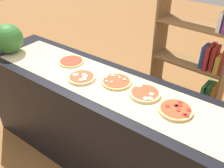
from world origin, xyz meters
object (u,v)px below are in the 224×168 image
(pizza_plain_0, at_px, (71,61))
(pizza_pepperoni_4, at_px, (176,110))
(pizza_mozzarella_1, at_px, (82,77))
(bookshelf, at_px, (197,73))
(pizza_mozzarella_3, at_px, (145,93))
(pizza_mushroom_2, at_px, (116,81))
(watermelon, at_px, (8,39))

(pizza_plain_0, relative_size, pizza_pepperoni_4, 0.97)
(pizza_plain_0, xyz_separation_m, pizza_mozzarella_1, (0.27, -0.15, 0.00))
(pizza_mozzarella_1, relative_size, bookshelf, 0.14)
(pizza_mozzarella_3, distance_m, bookshelf, 0.94)
(pizza_pepperoni_4, bearing_deg, pizza_plain_0, 175.54)
(pizza_mozzarella_3, relative_size, pizza_pepperoni_4, 0.99)
(pizza_mozzarella_1, bearing_deg, pizza_mozzarella_3, 11.94)
(pizza_pepperoni_4, bearing_deg, pizza_mushroom_2, 174.74)
(pizza_pepperoni_4, height_order, bookshelf, bookshelf)
(watermelon, xyz_separation_m, bookshelf, (1.52, 1.07, -0.35))
(pizza_mozzarella_3, bearing_deg, pizza_plain_0, 177.00)
(pizza_mushroom_2, relative_size, bookshelf, 0.15)
(pizza_plain_0, xyz_separation_m, pizza_mushroom_2, (0.53, -0.03, 0.00))
(pizza_mozzarella_1, bearing_deg, pizza_mushroom_2, 24.44)
(pizza_mozzarella_3, xyz_separation_m, watermelon, (-1.42, -0.16, 0.13))
(pizza_plain_0, height_order, pizza_pepperoni_4, pizza_pepperoni_4)
(pizza_mozzarella_1, xyz_separation_m, pizza_pepperoni_4, (0.80, 0.07, -0.00))
(pizza_pepperoni_4, relative_size, watermelon, 0.85)
(watermelon, distance_m, bookshelf, 1.89)
(watermelon, bearing_deg, pizza_pepperoni_4, 3.94)
(pizza_plain_0, bearing_deg, watermelon, -162.28)
(pizza_pepperoni_4, relative_size, bookshelf, 0.15)
(pizza_plain_0, distance_m, pizza_mushroom_2, 0.53)
(pizza_mushroom_2, bearing_deg, watermelon, -171.85)
(pizza_mozzarella_1, relative_size, watermelon, 0.81)
(pizza_mushroom_2, bearing_deg, bookshelf, 67.92)
(bookshelf, bearing_deg, pizza_mozzarella_3, -96.18)
(pizza_mozzarella_1, distance_m, pizza_pepperoni_4, 0.80)
(pizza_mushroom_2, distance_m, pizza_pepperoni_4, 0.53)
(pizza_mozzarella_1, bearing_deg, pizza_plain_0, 149.90)
(pizza_mozzarella_1, bearing_deg, bookshelf, 58.32)
(pizza_pepperoni_4, bearing_deg, pizza_mozzarella_3, 171.21)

